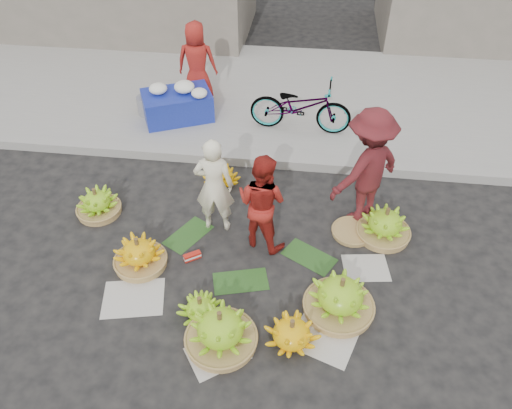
# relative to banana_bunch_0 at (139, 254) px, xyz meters

# --- Properties ---
(ground) EXTENTS (80.00, 80.00, 0.00)m
(ground) POSITION_rel_banana_bunch_0_xyz_m (1.36, 0.07, -0.19)
(ground) COLOR black
(ground) RESTS_ON ground
(curb) EXTENTS (40.00, 0.25, 0.15)m
(curb) POSITION_rel_banana_bunch_0_xyz_m (1.36, 2.27, -0.11)
(curb) COLOR gray
(curb) RESTS_ON ground
(sidewalk) EXTENTS (40.00, 4.00, 0.12)m
(sidewalk) POSITION_rel_banana_bunch_0_xyz_m (1.36, 4.37, -0.13)
(sidewalk) COLOR gray
(sidewalk) RESTS_ON ground
(newspaper_scatter) EXTENTS (3.20, 1.80, 0.00)m
(newspaper_scatter) POSITION_rel_banana_bunch_0_xyz_m (1.36, -0.73, -0.19)
(newspaper_scatter) COLOR beige
(newspaper_scatter) RESTS_ON ground
(banana_leaves) EXTENTS (2.00, 1.00, 0.00)m
(banana_leaves) POSITION_rel_banana_bunch_0_xyz_m (1.26, 0.27, -0.18)
(banana_leaves) COLOR #1F4818
(banana_leaves) RESTS_ON ground
(banana_bunch_0) EXTENTS (0.67, 0.67, 0.44)m
(banana_bunch_0) POSITION_rel_banana_bunch_0_xyz_m (0.00, 0.00, 0.00)
(banana_bunch_0) COLOR olive
(banana_bunch_0) RESTS_ON ground
(banana_bunch_1) EXTENTS (0.48, 0.48, 0.30)m
(banana_bunch_1) POSITION_rel_banana_bunch_0_xyz_m (0.89, -0.66, -0.06)
(banana_bunch_1) COLOR #72BF1B
(banana_bunch_1) RESTS_ON ground
(banana_bunch_2) EXTENTS (0.84, 0.84, 0.51)m
(banana_bunch_2) POSITION_rel_banana_bunch_0_xyz_m (1.18, -0.98, 0.04)
(banana_bunch_2) COLOR olive
(banana_bunch_2) RESTS_ON ground
(banana_bunch_3) EXTENTS (0.65, 0.65, 0.35)m
(banana_bunch_3) POSITION_rel_banana_bunch_0_xyz_m (1.92, -0.88, -0.03)
(banana_bunch_3) COLOR yellow
(banana_bunch_3) RESTS_ON ground
(banana_bunch_4) EXTENTS (0.85, 0.85, 0.52)m
(banana_bunch_4) POSITION_rel_banana_bunch_0_xyz_m (2.42, -0.40, 0.04)
(banana_bunch_4) COLOR olive
(banana_bunch_4) RESTS_ON ground
(banana_bunch_5) EXTENTS (0.80, 0.80, 0.47)m
(banana_bunch_5) POSITION_rel_banana_bunch_0_xyz_m (3.01, 0.88, 0.01)
(banana_bunch_5) COLOR olive
(banana_bunch_5) RESTS_ON ground
(banana_bunch_6) EXTENTS (0.59, 0.59, 0.42)m
(banana_bunch_6) POSITION_rel_banana_bunch_0_xyz_m (-0.85, 0.86, -0.01)
(banana_bunch_6) COLOR olive
(banana_bunch_6) RESTS_ON ground
(banana_bunch_7) EXTENTS (0.57, 0.57, 0.32)m
(banana_bunch_7) POSITION_rel_banana_bunch_0_xyz_m (0.72, 1.71, -0.05)
(banana_bunch_7) COLOR yellow
(banana_bunch_7) RESTS_ON ground
(basket_spare) EXTENTS (0.64, 0.64, 0.06)m
(basket_spare) POSITION_rel_banana_bunch_0_xyz_m (2.61, 0.86, -0.16)
(basket_spare) COLOR olive
(basket_spare) RESTS_ON ground
(incense_stack) EXTENTS (0.22, 0.18, 0.09)m
(incense_stack) POSITION_rel_banana_bunch_0_xyz_m (0.61, 0.16, -0.14)
(incense_stack) COLOR red
(incense_stack) RESTS_ON ground
(vendor_cream) EXTENTS (0.52, 0.35, 1.37)m
(vendor_cream) POSITION_rel_banana_bunch_0_xyz_m (0.81, 0.80, 0.50)
(vendor_cream) COLOR white
(vendor_cream) RESTS_ON ground
(vendor_red) EXTENTS (0.80, 0.73, 1.34)m
(vendor_red) POSITION_rel_banana_bunch_0_xyz_m (1.43, 0.58, 0.48)
(vendor_red) COLOR #B1251B
(vendor_red) RESTS_ON ground
(man_striped) EXTENTS (1.21, 1.16, 1.65)m
(man_striped) POSITION_rel_banana_bunch_0_xyz_m (2.71, 1.22, 0.64)
(man_striped) COLOR maroon
(man_striped) RESTS_ON ground
(flower_table) EXTENTS (1.31, 1.10, 0.65)m
(flower_table) POSITION_rel_banana_bunch_0_xyz_m (-0.30, 3.26, 0.20)
(flower_table) COLOR navy
(flower_table) RESTS_ON sidewalk
(grey_bucket) EXTENTS (0.29, 0.29, 0.33)m
(grey_bucket) POSITION_rel_banana_bunch_0_xyz_m (-0.88, 3.32, 0.10)
(grey_bucket) COLOR slate
(grey_bucket) RESTS_ON sidewalk
(flower_vendor) EXTENTS (0.71, 0.49, 1.40)m
(flower_vendor) POSITION_rel_banana_bunch_0_xyz_m (-0.08, 3.95, 0.63)
(flower_vendor) COLOR #B1251B
(flower_vendor) RESTS_ON sidewalk
(bicycle) EXTENTS (0.68, 1.68, 0.86)m
(bicycle) POSITION_rel_banana_bunch_0_xyz_m (1.77, 3.14, 0.36)
(bicycle) COLOR gray
(bicycle) RESTS_ON sidewalk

